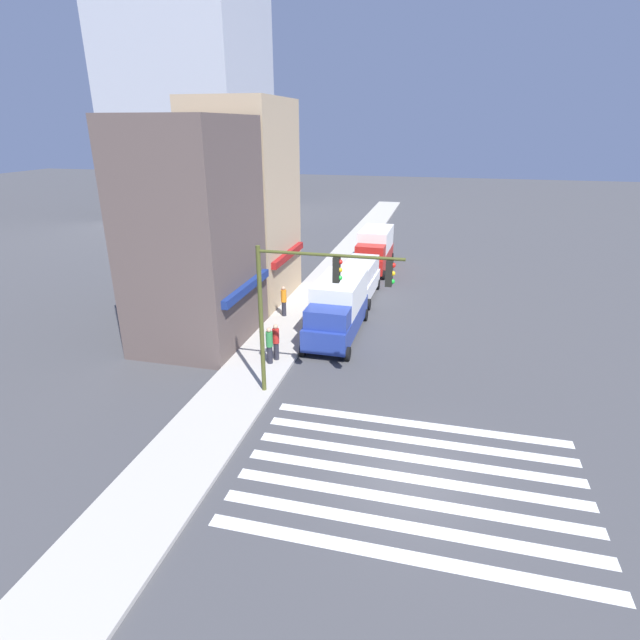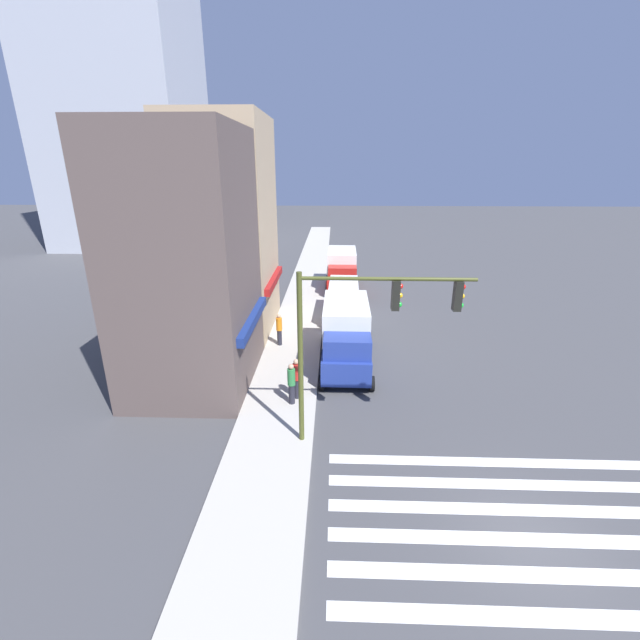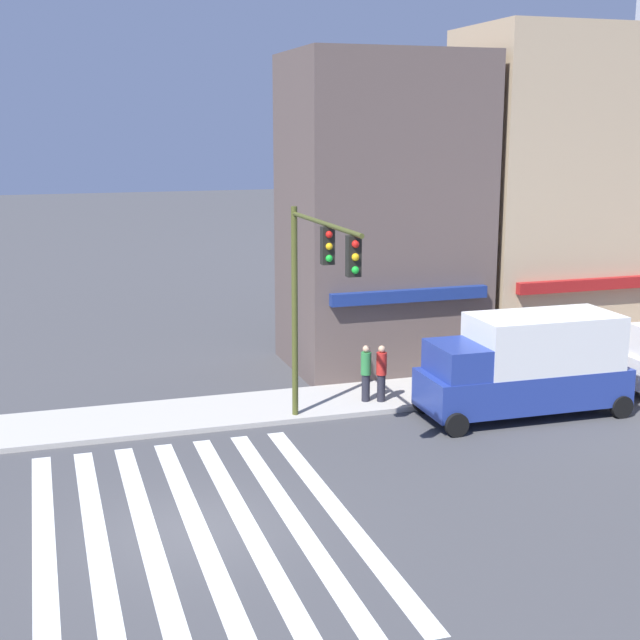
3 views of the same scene
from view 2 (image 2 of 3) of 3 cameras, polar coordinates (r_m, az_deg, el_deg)
name	(u,v)px [view 2 (image 2 of 3)]	position (r m, az deg, el deg)	size (l,w,h in m)	color
ground_plane	(531,540)	(13.95, 26.29, -24.79)	(200.00, 200.00, 0.00)	#424244
sidewalk_left	(250,530)	(13.03, -9.27, -25.90)	(120.00, 3.00, 0.15)	#B2ADA3
crosswalk_stripes	(531,540)	(13.94, 26.29, -24.77)	(6.78, 10.80, 0.01)	silver
storefront_row	(211,243)	(22.35, -14.37, 9.93)	(13.40, 5.30, 11.93)	brown
traffic_signal	(363,324)	(13.80, 5.76, -0.51)	(0.32, 5.59, 6.26)	#474C1E
box_truck_blue	(346,334)	(21.05, 3.47, -1.81)	(6.23, 2.42, 3.04)	navy
van_white	(343,300)	(27.28, 3.14, 2.66)	(5.06, 2.22, 2.34)	white
box_truck_red	(342,270)	(34.19, 2.93, 6.74)	(6.23, 2.42, 3.04)	#B21E19
pedestrian_green_top	(291,383)	(17.52, -3.83, -8.39)	(0.32, 0.32, 1.77)	#23232D
pedestrian_red_jacket	(296,378)	(17.90, -3.17, -7.72)	(0.32, 0.32, 1.77)	#23232D
pedestrian_orange_vest	(279,329)	(23.13, -5.46, -1.19)	(0.32, 0.32, 1.77)	#23232D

